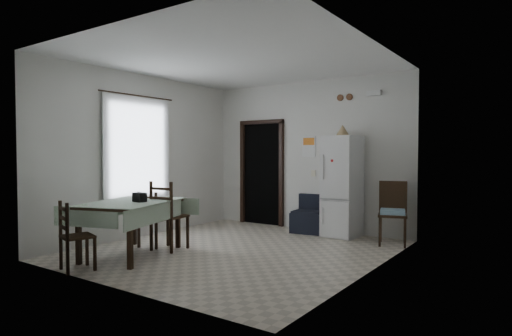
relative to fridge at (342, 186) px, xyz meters
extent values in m
plane|color=#BDB09A|center=(-0.88, -1.93, -0.90)|extent=(4.50, 4.50, 0.00)
cube|color=black|center=(-1.93, 0.53, 0.15)|extent=(0.90, 0.45, 2.10)
cube|color=black|center=(-2.42, 0.29, 0.15)|extent=(0.08, 0.10, 2.18)
cube|color=black|center=(-1.44, 0.29, 0.15)|extent=(0.08, 0.10, 2.18)
cube|color=black|center=(-1.93, 0.29, 1.24)|extent=(1.06, 0.10, 0.08)
cube|color=silver|center=(-3.03, -2.13, 0.65)|extent=(0.10, 1.20, 1.60)
cube|color=silver|center=(-2.92, -2.13, 0.65)|extent=(0.02, 1.45, 1.85)
cylinder|color=black|center=(-2.91, -2.13, 1.60)|extent=(0.02, 1.60, 0.02)
cube|color=white|center=(-0.83, 0.31, 0.72)|extent=(0.28, 0.02, 0.40)
cube|color=orange|center=(-0.83, 0.30, 0.82)|extent=(0.24, 0.01, 0.14)
cube|color=beige|center=(-0.73, 0.31, 0.20)|extent=(0.08, 0.02, 0.12)
cylinder|color=brown|center=(-0.18, 0.30, 1.62)|extent=(0.12, 0.03, 0.12)
cylinder|color=brown|center=(0.00, 0.30, 1.62)|extent=(0.12, 0.03, 0.12)
cube|color=white|center=(0.47, 0.28, 1.65)|extent=(0.25, 0.07, 0.09)
cone|color=tan|center=(-0.02, 0.05, 1.00)|extent=(0.25, 0.25, 0.20)
cube|color=black|center=(-1.79, -3.06, -0.04)|extent=(0.22, 0.15, 0.13)
camera|label=1|loc=(3.07, -7.13, 0.59)|focal=30.00mm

